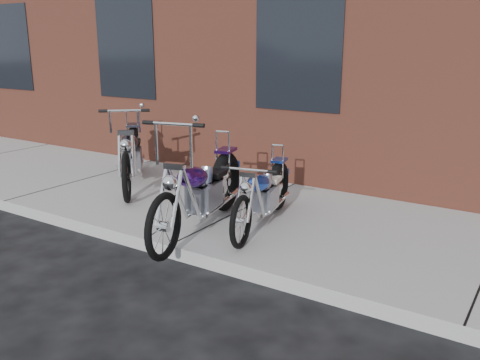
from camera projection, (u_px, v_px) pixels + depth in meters
The scene contains 5 objects.
ground at pixel (169, 258), 5.55m from camera, with size 120.00×120.00×0.00m, color black.
sidewalk at pixel (243, 215), 6.75m from camera, with size 22.00×3.00×0.15m, color #9D9A97.
chopper_purple at pixel (201, 194), 5.88m from camera, with size 0.77×2.40×1.37m.
chopper_blue at pixel (263, 196), 6.05m from camera, with size 0.62×1.99×0.88m.
chopper_third at pixel (131, 157), 7.80m from camera, with size 1.70×1.94×1.25m.
Camera 1 is at (3.44, -3.89, 2.27)m, focal length 38.00 mm.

